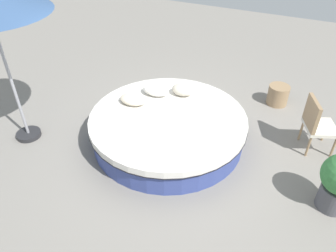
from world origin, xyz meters
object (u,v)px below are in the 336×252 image
Objects in this scene: throw_pillow_0 at (183,90)px; patio_chair at (316,122)px; throw_pillow_1 at (156,90)px; side_table at (278,95)px; round_bed at (168,128)px; throw_pillow_2 at (133,99)px.

patio_chair is at bearing -178.17° from throw_pillow_0.
throw_pillow_0 is 0.81× the size of throw_pillow_1.
side_table is at bearing -141.17° from throw_pillow_0.
round_bed is at bearing 52.98° from side_table.
round_bed is 0.85m from throw_pillow_1.
throw_pillow_0 reaches higher than throw_pillow_2.
throw_pillow_0 reaches higher than throw_pillow_1.
round_bed is at bearing 93.94° from throw_pillow_0.
throw_pillow_0 is at bearing -86.06° from round_bed.
throw_pillow_1 is at bearing 35.97° from side_table.
throw_pillow_2 is at bearing 40.15° from side_table.
throw_pillow_0 is 2.14m from side_table.
throw_pillow_1 is 2.89m from patio_chair.
throw_pillow_2 is (0.71, 0.66, -0.03)m from throw_pillow_0.
throw_pillow_0 is 0.43× the size of patio_chair.
patio_chair is at bearing -174.28° from throw_pillow_1.
throw_pillow_2 is 3.20m from patio_chair.
throw_pillow_0 reaches higher than side_table.
throw_pillow_2 is at bearing 43.01° from throw_pillow_0.
patio_chair is at bearing -166.68° from throw_pillow_2.
throw_pillow_0 is at bearing -155.75° from throw_pillow_1.
throw_pillow_1 is 1.02× the size of throw_pillow_2.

